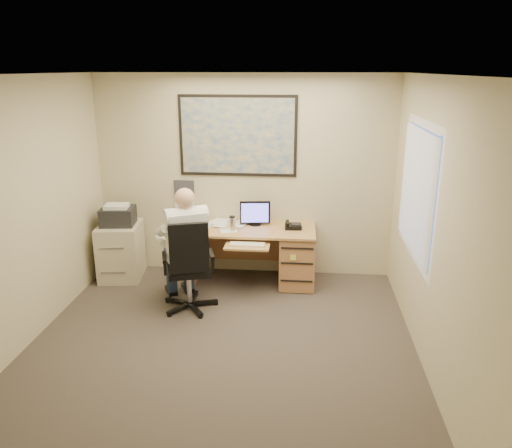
# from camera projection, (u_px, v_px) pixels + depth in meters

# --- Properties ---
(room_shell) EXTENTS (4.00, 4.50, 2.70)m
(room_shell) POSITION_uv_depth(u_px,v_px,m) (214.00, 228.00, 4.58)
(room_shell) COLOR #3D362F
(room_shell) RESTS_ON ground
(desk) EXTENTS (1.60, 0.97, 1.07)m
(desk) POSITION_uv_depth(u_px,v_px,m) (280.00, 251.00, 6.60)
(desk) COLOR tan
(desk) RESTS_ON ground
(world_map) EXTENTS (1.56, 0.03, 1.06)m
(world_map) POSITION_uv_depth(u_px,v_px,m) (238.00, 136.00, 6.54)
(world_map) COLOR #1E4C93
(world_map) RESTS_ON room_shell
(wall_calendar) EXTENTS (0.28, 0.01, 0.42)m
(wall_calendar) POSITION_uv_depth(u_px,v_px,m) (184.00, 195.00, 6.86)
(wall_calendar) COLOR white
(wall_calendar) RESTS_ON room_shell
(window_blinds) EXTENTS (0.06, 1.40, 1.30)m
(window_blinds) POSITION_uv_depth(u_px,v_px,m) (418.00, 191.00, 5.10)
(window_blinds) COLOR #EBE7CB
(window_blinds) RESTS_ON room_shell
(filing_cabinet) EXTENTS (0.61, 0.71, 1.04)m
(filing_cabinet) POSITION_uv_depth(u_px,v_px,m) (121.00, 246.00, 6.76)
(filing_cabinet) COLOR beige
(filing_cabinet) RESTS_ON ground
(office_chair) EXTENTS (0.84, 0.84, 1.13)m
(office_chair) POSITION_uv_depth(u_px,v_px,m) (187.00, 284.00, 5.86)
(office_chair) COLOR black
(office_chair) RESTS_ON ground
(person) EXTENTS (0.96, 1.07, 1.46)m
(person) POSITION_uv_depth(u_px,v_px,m) (188.00, 249.00, 5.82)
(person) COLOR white
(person) RESTS_ON office_chair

